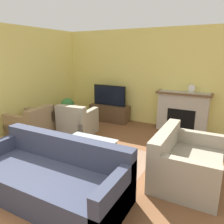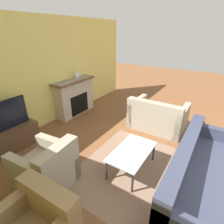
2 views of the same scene
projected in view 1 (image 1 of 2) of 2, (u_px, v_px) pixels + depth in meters
wall_back at (142, 77)px, 6.34m from camera, size 7.88×0.06×2.70m
wall_left at (12, 82)px, 5.38m from camera, size 0.06×7.82×2.70m
area_rug at (90, 160)px, 4.30m from camera, size 2.19×1.77×0.00m
fireplace at (183, 111)px, 5.79m from camera, size 1.39×0.44×1.05m
tv_stand at (109, 113)px, 6.74m from camera, size 1.21×0.46×0.49m
tv at (109, 95)px, 6.59m from camera, size 1.05×0.06×0.61m
couch_sectional at (51, 178)px, 3.17m from camera, size 2.31×0.99×0.82m
couch_loveseat at (185, 164)px, 3.56m from camera, size 0.98×1.35×0.82m
armchair_by_window at (32, 127)px, 5.28m from camera, size 0.92×0.83×0.82m
armchair_accent at (77, 123)px, 5.56m from camera, size 0.84×0.92×0.82m
coffee_table at (89, 142)px, 4.20m from camera, size 0.99×0.57×0.42m
potted_plant at (68, 107)px, 6.63m from camera, size 0.40×0.40×0.72m
mantel_clock at (192, 88)px, 5.55m from camera, size 0.19×0.07×0.22m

